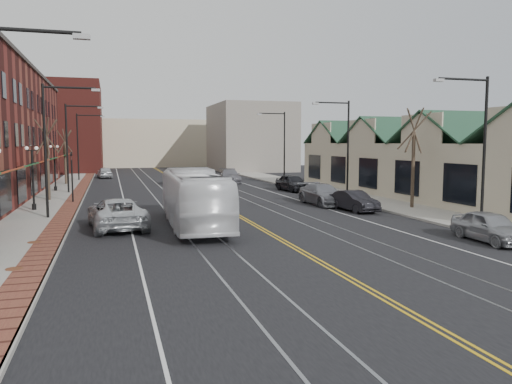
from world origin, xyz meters
TOP-DOWN VIEW (x-y plane):
  - ground at (0.00, 0.00)m, footprint 160.00×160.00m
  - sidewalk_left at (-12.00, 20.00)m, footprint 4.00×120.00m
  - sidewalk_right at (12.00, 20.00)m, footprint 4.00×120.00m
  - building_right at (18.00, 20.00)m, footprint 8.00×36.00m
  - backdrop_left at (-16.00, 70.00)m, footprint 14.00×18.00m
  - backdrop_mid at (0.00, 85.00)m, footprint 22.00×14.00m
  - backdrop_right at (15.00, 65.00)m, footprint 12.00×16.00m
  - streetlight_l_1 at (-11.05, 16.00)m, footprint 3.33×0.25m
  - streetlight_l_2 at (-11.05, 32.00)m, footprint 3.33×0.25m
  - streetlight_l_3 at (-11.05, 48.00)m, footprint 3.33×0.25m
  - streetlight_r_0 at (11.05, 6.00)m, footprint 3.33×0.25m
  - streetlight_r_1 at (11.05, 22.00)m, footprint 3.33×0.25m
  - streetlight_r_2 at (11.05, 38.00)m, footprint 3.33×0.25m
  - lamppost_l_2 at (-12.80, 20.00)m, footprint 0.84×0.28m
  - lamppost_l_3 at (-12.80, 34.00)m, footprint 0.84×0.28m
  - tree_left_near at (-12.50, 26.00)m, footprint 1.78×1.37m
  - tree_left_far at (-12.50, 42.00)m, footprint 1.66×1.28m
  - tree_right_mid at (12.50, 14.00)m, footprint 1.90×1.46m
  - manhole_mid at (-11.20, 3.00)m, footprint 0.60×0.60m
  - manhole_far at (-11.20, 8.00)m, footprint 0.60×0.60m
  - traffic_signal at (-10.60, 24.00)m, footprint 0.18×0.15m
  - transit_bus at (-3.36, 11.07)m, footprint 3.09×11.51m
  - parked_suv at (-7.50, 11.57)m, footprint 3.39×6.26m
  - parked_car_a at (9.30, 2.85)m, footprint 1.97×4.39m
  - parked_car_b at (8.13, 14.25)m, footprint 1.94×4.37m
  - parked_car_c at (7.50, 18.07)m, footprint 2.43×5.51m
  - parked_car_d at (9.02, 28.59)m, footprint 2.37×4.94m
  - distant_car_left at (-1.00, 40.38)m, footprint 1.75×4.22m
  - distant_car_right at (5.50, 40.04)m, footprint 2.88×5.74m
  - distant_car_far at (-8.50, 52.18)m, footprint 2.11×4.48m

SIDE VIEW (x-z plane):
  - ground at x=0.00m, z-range 0.00..0.00m
  - sidewalk_left at x=-12.00m, z-range 0.00..0.15m
  - sidewalk_right at x=12.00m, z-range 0.00..0.15m
  - manhole_mid at x=-11.20m, z-range 0.15..0.17m
  - manhole_far at x=-11.20m, z-range 0.15..0.17m
  - distant_car_left at x=-1.00m, z-range 0.00..1.36m
  - parked_car_b at x=8.13m, z-range 0.00..1.40m
  - parked_car_a at x=9.30m, z-range 0.00..1.46m
  - distant_car_far at x=-8.50m, z-range 0.00..1.48m
  - parked_car_c at x=7.50m, z-range 0.00..1.57m
  - distant_car_right at x=5.50m, z-range 0.00..1.60m
  - parked_car_d at x=9.02m, z-range 0.00..1.63m
  - parked_suv at x=-7.50m, z-range 0.00..1.67m
  - transit_bus at x=-3.36m, z-range 0.00..3.18m
  - lamppost_l_2 at x=-12.80m, z-range 0.07..4.34m
  - lamppost_l_3 at x=-12.80m, z-range 0.07..4.34m
  - building_right at x=18.00m, z-range 0.00..4.60m
  - traffic_signal at x=-10.60m, z-range 0.45..4.25m
  - tree_left_far at x=-12.50m, z-range 0.26..6.29m
  - tree_left_near at x=-12.50m, z-range 0.27..6.75m
  - tree_right_mid at x=12.50m, z-range 0.28..7.22m
  - backdrop_mid at x=0.00m, z-range 0.00..9.00m
  - streetlight_l_1 at x=-11.05m, z-range 1.03..9.03m
  - streetlight_l_2 at x=-11.05m, z-range 1.03..9.03m
  - streetlight_l_3 at x=-11.05m, z-range 1.03..9.03m
  - streetlight_r_0 at x=11.05m, z-range 1.03..9.03m
  - streetlight_r_1 at x=11.05m, z-range 1.03..9.03m
  - streetlight_r_2 at x=11.05m, z-range 1.03..9.03m
  - backdrop_right at x=15.00m, z-range 0.00..11.00m
  - backdrop_left at x=-16.00m, z-range 0.00..14.00m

